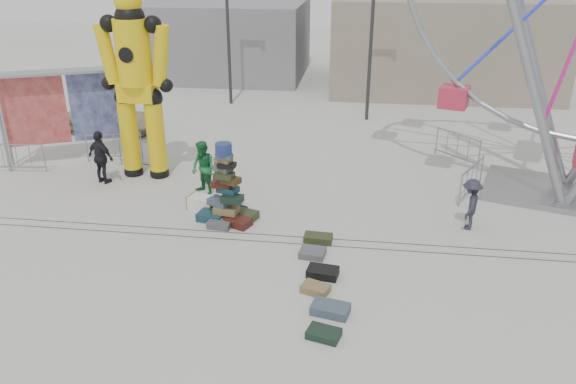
# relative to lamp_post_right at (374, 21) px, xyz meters

# --- Properties ---
(ground) EXTENTS (90.00, 90.00, 0.00)m
(ground) POSITION_rel_lamp_post_right_xyz_m (-3.09, -13.00, -4.48)
(ground) COLOR #9E9E99
(ground) RESTS_ON ground
(track_line_near) EXTENTS (40.00, 0.04, 0.01)m
(track_line_near) POSITION_rel_lamp_post_right_xyz_m (-3.09, -12.40, -4.48)
(track_line_near) COLOR #47443F
(track_line_near) RESTS_ON ground
(track_line_far) EXTENTS (40.00, 0.04, 0.01)m
(track_line_far) POSITION_rel_lamp_post_right_xyz_m (-3.09, -12.00, -4.48)
(track_line_far) COLOR #47443F
(track_line_far) RESTS_ON ground
(building_right) EXTENTS (12.00, 8.00, 5.00)m
(building_right) POSITION_rel_lamp_post_right_xyz_m (3.91, 7.00, -1.98)
(building_right) COLOR gray
(building_right) RESTS_ON ground
(building_left) EXTENTS (10.00, 8.00, 4.40)m
(building_left) POSITION_rel_lamp_post_right_xyz_m (-9.09, 9.00, -2.28)
(building_left) COLOR gray
(building_left) RESTS_ON ground
(lamp_post_right) EXTENTS (1.41, 0.25, 8.00)m
(lamp_post_right) POSITION_rel_lamp_post_right_xyz_m (0.00, 0.00, 0.00)
(lamp_post_right) COLOR #2D2D30
(lamp_post_right) RESTS_ON ground
(lamp_post_left) EXTENTS (1.41, 0.25, 8.00)m
(lamp_post_left) POSITION_rel_lamp_post_right_xyz_m (-7.00, 2.00, 0.00)
(lamp_post_left) COLOR #2D2D30
(lamp_post_left) RESTS_ON ground
(suitcase_tower) EXTENTS (1.85, 1.54, 2.44)m
(suitcase_tower) POSITION_rel_lamp_post_right_xyz_m (-4.15, -11.23, -3.80)
(suitcase_tower) COLOR #173B46
(suitcase_tower) RESTS_ON ground
(crash_test_dummy) EXTENTS (2.61, 1.15, 6.59)m
(crash_test_dummy) POSITION_rel_lamp_post_right_xyz_m (-7.84, -8.12, -1.01)
(crash_test_dummy) COLOR black
(crash_test_dummy) RESTS_ON ground
(banner_scaffold) EXTENTS (4.67, 2.73, 3.46)m
(banner_scaffold) POSITION_rel_lamp_post_right_xyz_m (-10.98, -7.13, -1.89)
(banner_scaffold) COLOR gray
(banner_scaffold) RESTS_ON ground
(steamer_trunk) EXTENTS (1.01, 0.76, 0.42)m
(steamer_trunk) POSITION_rel_lamp_post_right_xyz_m (-5.07, -10.61, -4.27)
(steamer_trunk) COLOR silver
(steamer_trunk) RESTS_ON ground
(row_case_0) EXTENTS (0.80, 0.48, 0.21)m
(row_case_0) POSITION_rel_lamp_post_right_xyz_m (-1.35, -12.19, -4.38)
(row_case_0) COLOR #2F381C
(row_case_0) RESTS_ON ground
(row_case_1) EXTENTS (0.72, 0.65, 0.18)m
(row_case_1) POSITION_rel_lamp_post_right_xyz_m (-1.43, -12.98, -4.39)
(row_case_1) COLOR #515358
(row_case_1) RESTS_ON ground
(row_case_2) EXTENTS (0.83, 0.61, 0.22)m
(row_case_2) POSITION_rel_lamp_post_right_xyz_m (-1.08, -13.94, -4.37)
(row_case_2) COLOR black
(row_case_2) RESTS_ON ground
(row_case_3) EXTENTS (0.75, 0.63, 0.19)m
(row_case_3) POSITION_rel_lamp_post_right_xyz_m (-1.20, -14.67, -4.39)
(row_case_3) COLOR olive
(row_case_3) RESTS_ON ground
(row_case_4) EXTENTS (0.93, 0.68, 0.22)m
(row_case_4) POSITION_rel_lamp_post_right_xyz_m (-0.80, -15.45, -4.37)
(row_case_4) COLOR #41505D
(row_case_4) RESTS_ON ground
(row_case_5) EXTENTS (0.79, 0.63, 0.17)m
(row_case_5) POSITION_rel_lamp_post_right_xyz_m (-0.88, -16.30, -4.40)
(row_case_5) COLOR black
(row_case_5) RESTS_ON ground
(barricade_dummy_a) EXTENTS (2.00, 0.30, 1.10)m
(barricade_dummy_a) POSITION_rel_lamp_post_right_xyz_m (-12.54, -8.42, -3.93)
(barricade_dummy_a) COLOR gray
(barricade_dummy_a) RESTS_ON ground
(barricade_dummy_b) EXTENTS (1.95, 0.63, 1.10)m
(barricade_dummy_b) POSITION_rel_lamp_post_right_xyz_m (-9.55, -6.84, -3.93)
(barricade_dummy_b) COLOR gray
(barricade_dummy_b) RESTS_ON ground
(barricade_dummy_c) EXTENTS (1.95, 0.64, 1.10)m
(barricade_dummy_c) POSITION_rel_lamp_post_right_xyz_m (-8.22, -7.49, -3.93)
(barricade_dummy_c) COLOR gray
(barricade_dummy_c) RESTS_ON ground
(barricade_wheel_front) EXTENTS (1.03, 1.81, 1.10)m
(barricade_wheel_front) POSITION_rel_lamp_post_right_xyz_m (3.31, -8.44, -3.93)
(barricade_wheel_front) COLOR gray
(barricade_wheel_front) RESTS_ON ground
(barricade_wheel_back) EXTENTS (1.43, 1.54, 1.10)m
(barricade_wheel_back) POSITION_rel_lamp_post_right_xyz_m (3.31, -5.17, -3.93)
(barricade_wheel_back) COLOR gray
(barricade_wheel_back) RESTS_ON ground
(pedestrian_red) EXTENTS (0.71, 0.59, 1.67)m
(pedestrian_red) POSITION_rel_lamp_post_right_xyz_m (-4.81, -9.06, -3.65)
(pedestrian_red) COLOR #AD2B18
(pedestrian_red) RESTS_ON ground
(pedestrian_green) EXTENTS (1.11, 1.07, 1.80)m
(pedestrian_green) POSITION_rel_lamp_post_right_xyz_m (-5.34, -9.44, -3.58)
(pedestrian_green) COLOR #196431
(pedestrian_green) RESTS_ON ground
(pedestrian_black) EXTENTS (1.18, 0.84, 1.86)m
(pedestrian_black) POSITION_rel_lamp_post_right_xyz_m (-9.05, -8.97, -3.55)
(pedestrian_black) COLOR black
(pedestrian_black) RESTS_ON ground
(pedestrian_grey) EXTENTS (0.82, 1.10, 1.52)m
(pedestrian_grey) POSITION_rel_lamp_post_right_xyz_m (2.89, -10.79, -3.72)
(pedestrian_grey) COLOR #22232D
(pedestrian_grey) RESTS_ON ground
(parked_suv) EXTENTS (4.28, 2.35, 1.13)m
(parked_suv) POSITION_rel_lamp_post_right_xyz_m (-11.25, -3.38, -3.91)
(parked_suv) COLOR tan
(parked_suv) RESTS_ON ground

